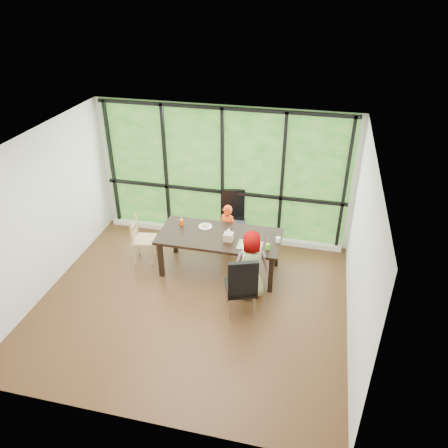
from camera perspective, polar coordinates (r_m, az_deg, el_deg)
The scene contains 23 objects.
ground at distance 7.38m, azimuth -4.19°, elevation -10.20°, with size 5.00×5.00×0.00m, color black.
back_wall at distance 8.51m, azimuth -0.12°, elevation 6.51°, with size 5.00×5.00×0.00m, color silver.
foliage_backdrop at distance 8.49m, azimuth -0.16°, elevation 6.45°, with size 4.80×0.02×2.65m, color #184F18.
window_mullions at distance 8.45m, azimuth -0.22°, elevation 6.35°, with size 4.80×0.06×2.65m, color black, non-canonical shape.
window_sill at distance 9.03m, azimuth -0.26°, elevation -1.32°, with size 4.80×0.12×0.10m, color silver.
dining_table at distance 7.86m, azimuth -0.55°, elevation -3.81°, with size 2.15×0.98×0.75m, color black.
chair_window_leather at distance 8.59m, azimuth 1.21°, elevation 0.69°, with size 0.46×0.46×1.08m, color black.
chair_interior_leather at distance 6.87m, azimuth 2.20°, elevation -7.81°, with size 0.46×0.46×1.08m, color black.
chair_end_beech at distance 8.23m, azimuth -10.36°, elevation -2.01°, with size 0.42×0.40×0.90m, color tan.
child_toddler at distance 8.27m, azimuth 0.41°, elevation -0.81°, with size 0.37×0.24×1.02m, color red.
child_older at distance 7.17m, azimuth 3.37°, elevation -5.30°, with size 0.60×0.39×1.22m, color slate.
placemat at distance 7.39m, azimuth 3.40°, elevation -2.79°, with size 0.42×0.30×0.01m, color tan.
plate_far at distance 7.91m, azimuth -2.46°, elevation -0.33°, with size 0.24×0.24×0.02m, color white.
plate_near at distance 7.36m, azimuth 3.20°, elevation -2.88°, with size 0.25×0.25×0.02m, color white.
orange_cup at distance 7.97m, azimuth -5.58°, elevation 0.23°, with size 0.07×0.07×0.11m, color #E74C00.
green_cup at distance 7.29m, azimuth 5.74°, elevation -2.96°, with size 0.07×0.07×0.11m, color #52D521.
white_mug at distance 7.51m, azimuth 7.06°, elevation -2.03°, with size 0.08×0.08×0.08m, color white.
tissue_box at distance 7.48m, azimuth 0.60°, elevation -1.70°, with size 0.16×0.16×0.14m, color tan.
crepe_rolls_far at distance 7.89m, azimuth -2.46°, elevation -0.17°, with size 0.15×0.12×0.04m, color tan, non-canonical shape.
crepe_rolls_near at distance 7.35m, azimuth 3.20°, elevation -2.71°, with size 0.05×0.12×0.04m, color tan, non-canonical shape.
straw_white at distance 7.93m, azimuth -5.61°, elevation 0.82°, with size 0.01×0.01×0.20m, color white.
straw_pink at distance 7.24m, azimuth 5.77°, elevation -2.34°, with size 0.01×0.01×0.20m, color pink.
tissue at distance 7.41m, azimuth 0.61°, elevation -0.89°, with size 0.12×0.12×0.11m, color white.
Camera 1 is at (1.79, -5.33, 4.77)m, focal length 35.04 mm.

